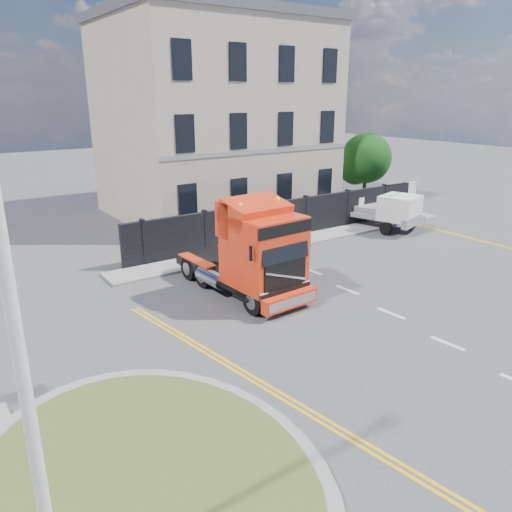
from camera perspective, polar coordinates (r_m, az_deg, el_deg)
ground at (r=15.96m, az=7.09°, el=-8.56°), size 120.00×120.00×0.00m
traffic_island at (r=10.64m, az=-12.50°, el=-23.80°), size 6.80×6.80×0.17m
hoarding_fence at (r=26.10m, az=4.91°, el=4.44°), size 18.80×0.25×2.00m
georgian_building at (r=31.27m, az=-4.74°, el=15.53°), size 12.30×10.30×12.80m
tree at (r=33.26m, az=12.20°, el=10.62°), size 3.20×3.20×4.80m
pavement_far at (r=25.34m, az=5.18°, el=1.81°), size 20.00×1.60×0.12m
truck at (r=17.92m, az=-0.25°, el=0.15°), size 2.53×6.08×3.58m
flatbed_pickup at (r=28.11m, az=15.15°, el=5.01°), size 3.16×5.18×1.99m
lamppost_island at (r=6.75m, az=-25.49°, el=-9.83°), size 0.25×0.49×7.97m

